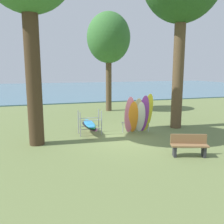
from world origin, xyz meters
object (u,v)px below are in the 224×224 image
at_px(board_storage_rack, 90,125).
at_px(tree_mid_behind, 109,39).
at_px(park_bench, 189,145).
at_px(leaning_board_pile, 139,115).

bearing_deg(board_storage_rack, tree_mid_behind, 65.94).
bearing_deg(tree_mid_behind, park_bench, -89.79).
relative_size(leaning_board_pile, board_storage_rack, 1.01).
bearing_deg(board_storage_rack, park_bench, -54.85).
xyz_separation_m(board_storage_rack, park_bench, (3.03, -4.30, -0.04)).
bearing_deg(tree_mid_behind, board_storage_rack, -114.06).
relative_size(tree_mid_behind, park_bench, 5.28).
height_order(tree_mid_behind, board_storage_rack, tree_mid_behind).
bearing_deg(board_storage_rack, leaning_board_pile, -14.79).
height_order(leaning_board_pile, park_bench, leaning_board_pile).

